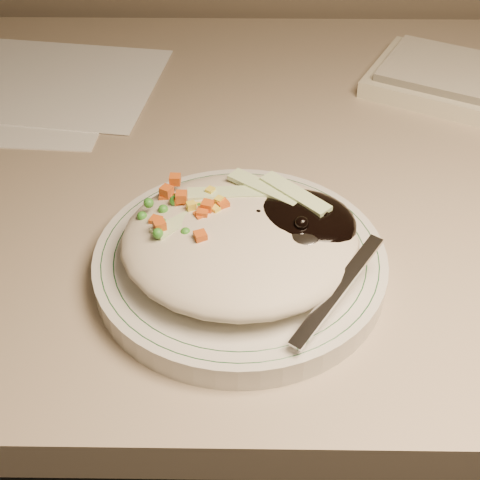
{
  "coord_description": "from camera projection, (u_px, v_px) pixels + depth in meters",
  "views": [
    {
      "loc": [
        -0.07,
        0.79,
        1.13
      ],
      "look_at": [
        -0.07,
        1.2,
        0.78
      ],
      "focal_mm": 50.0,
      "sensor_mm": 36.0,
      "label": 1
    }
  ],
  "objects": [
    {
      "name": "papers",
      "position": [
        12.0,
        88.0,
        0.81
      ],
      "size": [
        0.36,
        0.28,
        0.0
      ],
      "color": "white",
      "rests_on": "desk"
    },
    {
      "name": "plate_rim",
      "position": [
        240.0,
        255.0,
        0.55
      ],
      "size": [
        0.23,
        0.23,
        0.0
      ],
      "color": "#144723",
      "rests_on": "plate"
    },
    {
      "name": "plate",
      "position": [
        240.0,
        263.0,
        0.56
      ],
      "size": [
        0.24,
        0.24,
        0.02
      ],
      "primitive_type": "cylinder",
      "color": "silver",
      "rests_on": "desk"
    },
    {
      "name": "meal",
      "position": [
        245.0,
        235.0,
        0.54
      ],
      "size": [
        0.21,
        0.19,
        0.05
      ],
      "color": "#B6AB94",
      "rests_on": "plate"
    },
    {
      "name": "desk",
      "position": [
        299.0,
        287.0,
        0.83
      ],
      "size": [
        1.4,
        0.7,
        0.74
      ],
      "color": "gray",
      "rests_on": "ground"
    }
  ]
}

